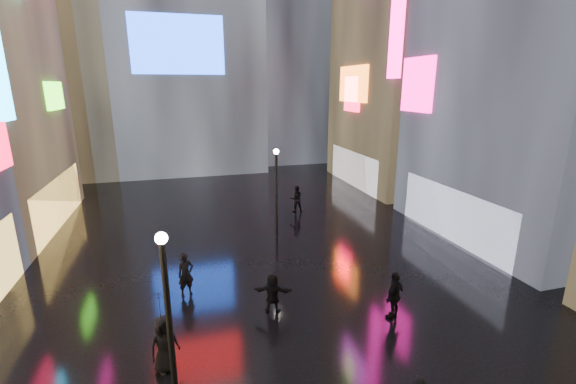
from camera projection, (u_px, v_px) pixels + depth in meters
name	position (u px, v px, depth m)	size (l,w,h in m)	color
ground	(250.00, 240.00, 21.97)	(140.00, 140.00, 0.00)	black
building_right_far	(415.00, 17.00, 31.71)	(10.28, 12.00, 28.00)	black
tower_flank_right	(283.00, 9.00, 43.90)	(12.00, 12.00, 34.00)	black
tower_flank_left	(52.00, 35.00, 35.22)	(10.00, 10.00, 26.00)	black
lamp_near	(169.00, 316.00, 9.65)	(0.30, 0.30, 5.20)	black
lamp_far	(276.00, 189.00, 21.57)	(0.30, 0.30, 5.20)	black
pedestrian_3	(395.00, 295.00, 14.41)	(1.11, 0.46, 1.89)	black
pedestrian_4	(164.00, 344.00, 11.72)	(0.91, 0.59, 1.86)	black
pedestrian_5	(273.00, 293.00, 14.83)	(1.51, 0.48, 1.63)	black
pedestrian_6	(186.00, 274.00, 16.01)	(0.69, 0.45, 1.88)	black
pedestrian_7	(296.00, 199.00, 26.72)	(0.91, 0.71, 1.87)	black
umbrella_2	(160.00, 305.00, 11.36)	(0.93, 0.95, 0.86)	black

